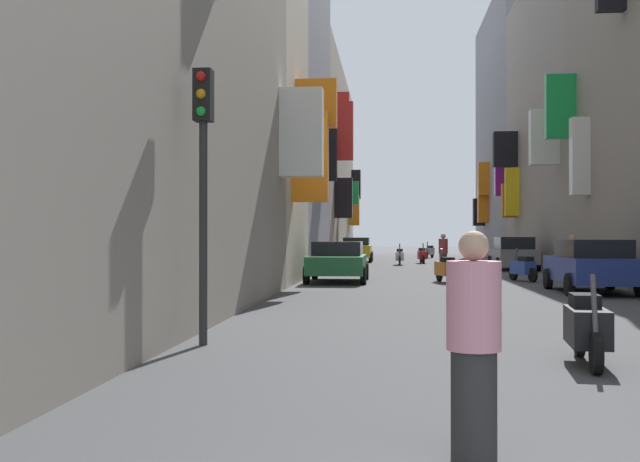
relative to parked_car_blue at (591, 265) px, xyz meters
The scene contains 20 objects.
ground_plane 11.60m from the parked_car_blue, 107.84° to the left, with size 140.00×140.00×0.00m, color #424244.
building_left_mid_a 13.60m from the parked_car_blue, 162.06° to the left, with size 7.33×5.99×13.92m.
building_left_mid_b 19.25m from the parked_car_blue, 133.94° to the left, with size 7.33×10.46×20.97m.
building_left_mid_c 31.78m from the parked_car_blue, 111.63° to the left, with size 7.13×23.82×12.40m.
building_right_mid_b 18.85m from the parked_car_blue, 75.47° to the left, with size 7.28×15.03×14.63m.
building_right_mid_c 34.10m from the parked_car_blue, 82.28° to the left, with size 6.86×16.40×17.72m.
parked_car_blue is the anchor object (origin of this frame).
parked_car_grey 13.71m from the parked_car_blue, 89.61° to the left, with size 1.88×3.99×1.49m.
parked_car_green 8.37m from the parked_car_blue, 150.17° to the left, with size 2.00×4.12×1.36m.
parked_car_yellow 24.10m from the parked_car_blue, 108.02° to the left, with size 1.86×3.91×1.43m.
scooter_blue 5.15m from the parked_car_blue, 100.87° to the left, with size 0.77×1.69×1.13m.
scooter_red 21.52m from the parked_car_blue, 99.94° to the left, with size 0.50×1.88×1.13m.
scooter_black 12.20m from the parked_car_blue, 104.76° to the right, with size 0.54×1.79×1.13m.
scooter_silver 31.20m from the parked_car_blue, 95.15° to the left, with size 0.77×1.83×1.13m.
scooter_orange 5.45m from the parked_car_blue, 132.19° to the left, with size 0.69×1.87×1.13m.
scooter_white 19.41m from the parked_car_blue, 104.90° to the left, with size 0.46×1.90×1.13m.
pedestrian_crossing 5.05m from the parked_car_blue, 82.48° to the left, with size 0.53×0.53×1.60m.
pedestrian_near_left 11.16m from the parked_car_blue, 107.10° to the left, with size 0.50×0.50×1.64m.
pedestrian_near_right 16.68m from the parked_car_blue, 107.16° to the right, with size 0.49×0.49×1.62m.
traffic_light_near_corner 13.56m from the parked_car_blue, 127.55° to the right, with size 0.26×0.34×3.97m.
Camera 1 is at (-1.96, -2.29, 1.59)m, focal length 42.37 mm.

